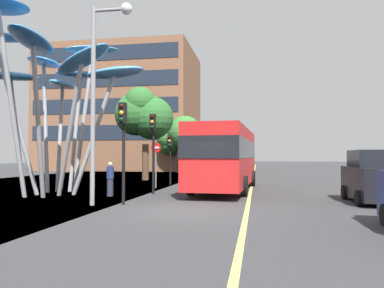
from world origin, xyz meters
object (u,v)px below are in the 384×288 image
at_px(pedestrian, 110,179).
at_px(no_entry_sign, 156,158).
at_px(traffic_light_kerb_far, 153,136).
at_px(street_lamp, 102,77).
at_px(traffic_light_island_mid, 170,148).
at_px(red_bus, 225,155).
at_px(leaf_sculpture, 53,69).
at_px(traffic_light_kerb_near, 123,131).
at_px(car_parked_mid, 375,178).

relative_size(pedestrian, no_entry_sign, 0.60).
relative_size(traffic_light_kerb_far, street_lamp, 0.51).
bearing_deg(traffic_light_island_mid, street_lamp, -91.06).
xyz_separation_m(red_bus, street_lamp, (-4.12, -7.06, 2.95)).
xyz_separation_m(red_bus, no_entry_sign, (-4.14, 0.86, -0.17)).
bearing_deg(traffic_light_kerb_far, traffic_light_island_mid, 95.34).
bearing_deg(pedestrian, leaf_sculpture, 174.08).
relative_size(leaf_sculpture, traffic_light_kerb_near, 2.55).
bearing_deg(traffic_light_kerb_far, street_lamp, -99.83).
distance_m(leaf_sculpture, car_parked_mid, 15.44).
distance_m(red_bus, traffic_light_kerb_far, 4.33).
relative_size(red_bus, car_parked_mid, 2.82).
xyz_separation_m(traffic_light_island_mid, street_lamp, (-0.20, -10.62, 2.53)).
bearing_deg(traffic_light_kerb_near, leaf_sculpture, 146.32).
xyz_separation_m(traffic_light_kerb_far, pedestrian, (-1.70, -1.27, -2.04)).
bearing_deg(no_entry_sign, traffic_light_island_mid, 85.35).
relative_size(car_parked_mid, pedestrian, 2.38).
height_order(traffic_light_kerb_far, car_parked_mid, traffic_light_kerb_far).
height_order(traffic_light_kerb_near, pedestrian, traffic_light_kerb_near).
relative_size(red_bus, no_entry_sign, 4.03).
height_order(red_bus, street_lamp, street_lamp).
bearing_deg(car_parked_mid, red_bus, 145.10).
relative_size(street_lamp, no_entry_sign, 2.89).
bearing_deg(leaf_sculpture, red_bus, 23.47).
xyz_separation_m(traffic_light_island_mid, car_parked_mid, (10.29, -8.00, -1.37)).
distance_m(traffic_light_kerb_near, street_lamp, 2.21).
xyz_separation_m(traffic_light_kerb_near, pedestrian, (-1.65, 2.86, -2.03)).
height_order(traffic_light_island_mid, car_parked_mid, traffic_light_island_mid).
bearing_deg(leaf_sculpture, traffic_light_island_mid, 59.17).
bearing_deg(red_bus, no_entry_sign, 168.25).
distance_m(traffic_light_island_mid, car_parked_mid, 13.10).
relative_size(traffic_light_island_mid, car_parked_mid, 0.85).
bearing_deg(leaf_sculpture, traffic_light_kerb_near, -33.68).
distance_m(car_parked_mid, no_entry_sign, 11.79).
distance_m(traffic_light_island_mid, street_lamp, 10.92).
bearing_deg(street_lamp, no_entry_sign, 90.17).
relative_size(traffic_light_kerb_near, no_entry_sign, 1.47).
relative_size(traffic_light_island_mid, pedestrian, 2.04).
height_order(red_bus, car_parked_mid, red_bus).
height_order(leaf_sculpture, street_lamp, leaf_sculpture).
bearing_deg(street_lamp, car_parked_mid, 14.02).
bearing_deg(leaf_sculpture, traffic_light_kerb_far, 11.13).
xyz_separation_m(red_bus, pedestrian, (-5.04, -3.87, -1.14)).
relative_size(leaf_sculpture, street_lamp, 1.30).
bearing_deg(no_entry_sign, pedestrian, -100.77).
height_order(traffic_light_kerb_far, no_entry_sign, traffic_light_kerb_far).
bearing_deg(car_parked_mid, traffic_light_island_mid, 142.13).
distance_m(pedestrian, no_entry_sign, 4.91).
height_order(traffic_light_kerb_far, street_lamp, street_lamp).
distance_m(leaf_sculpture, pedestrian, 6.20).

